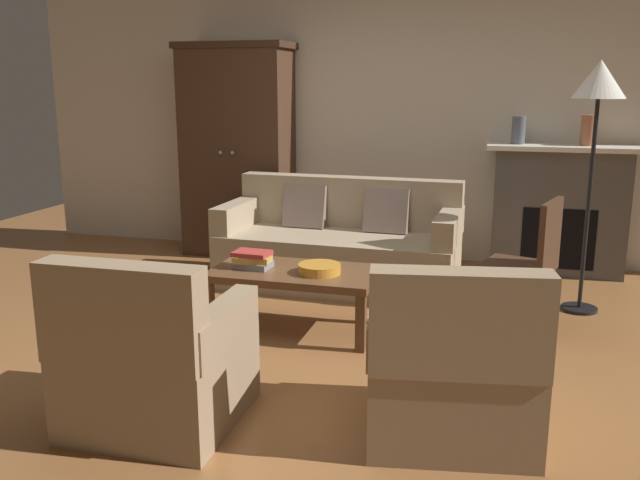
# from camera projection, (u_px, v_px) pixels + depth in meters

# --- Properties ---
(ground_plane) EXTENTS (9.60, 9.60, 0.00)m
(ground_plane) POSITION_uv_depth(u_px,v_px,m) (313.00, 350.00, 4.25)
(ground_plane) COLOR #9E6638
(back_wall) EXTENTS (7.20, 0.10, 2.80)m
(back_wall) POSITION_uv_depth(u_px,v_px,m) (389.00, 108.00, 6.33)
(back_wall) COLOR silver
(back_wall) RESTS_ON ground
(fireplace) EXTENTS (1.26, 0.48, 1.12)m
(fireplace) POSITION_uv_depth(u_px,v_px,m) (559.00, 209.00, 5.87)
(fireplace) COLOR #4C4947
(fireplace) RESTS_ON ground
(armoire) EXTENTS (1.06, 0.57, 2.00)m
(armoire) POSITION_uv_depth(u_px,v_px,m) (238.00, 150.00, 6.48)
(armoire) COLOR #472D1E
(armoire) RESTS_ON ground
(couch) EXTENTS (1.94, 0.90, 0.86)m
(couch) POSITION_uv_depth(u_px,v_px,m) (340.00, 247.00, 5.57)
(couch) COLOR tan
(couch) RESTS_ON ground
(coffee_table) EXTENTS (1.10, 0.60, 0.42)m
(coffee_table) POSITION_uv_depth(u_px,v_px,m) (295.00, 278.00, 4.52)
(coffee_table) COLOR brown
(coffee_table) RESTS_ON ground
(fruit_bowl) EXTENTS (0.28, 0.28, 0.06)m
(fruit_bowl) POSITION_uv_depth(u_px,v_px,m) (319.00, 269.00, 4.42)
(fruit_bowl) COLOR orange
(fruit_bowl) RESTS_ON coffee_table
(book_stack) EXTENTS (0.26, 0.19, 0.12)m
(book_stack) POSITION_uv_depth(u_px,v_px,m) (253.00, 260.00, 4.54)
(book_stack) COLOR gray
(book_stack) RESTS_ON coffee_table
(mantel_vase_slate) EXTENTS (0.11, 0.11, 0.24)m
(mantel_vase_slate) POSITION_uv_depth(u_px,v_px,m) (519.00, 130.00, 5.80)
(mantel_vase_slate) COLOR #565B66
(mantel_vase_slate) RESTS_ON fireplace
(mantel_vase_terracotta) EXTENTS (0.12, 0.12, 0.25)m
(mantel_vase_terracotta) POSITION_uv_depth(u_px,v_px,m) (588.00, 130.00, 5.65)
(mantel_vase_terracotta) COLOR #A86042
(mantel_vase_terracotta) RESTS_ON fireplace
(armchair_near_left) EXTENTS (0.79, 0.78, 0.88)m
(armchair_near_left) POSITION_uv_depth(u_px,v_px,m) (154.00, 364.00, 3.26)
(armchair_near_left) COLOR #997F60
(armchair_near_left) RESTS_ON ground
(armchair_near_right) EXTENTS (0.89, 0.89, 0.88)m
(armchair_near_right) POSITION_uv_depth(u_px,v_px,m) (451.00, 372.00, 3.17)
(armchair_near_right) COLOR #997F60
(armchair_near_right) RESTS_ON ground
(side_chair_wooden) EXTENTS (0.55, 0.55, 0.90)m
(side_chair_wooden) POSITION_uv_depth(u_px,v_px,m) (531.00, 257.00, 4.47)
(side_chair_wooden) COLOR #472D1E
(side_chair_wooden) RESTS_ON ground
(floor_lamp) EXTENTS (0.36, 0.36, 1.79)m
(floor_lamp) POSITION_uv_depth(u_px,v_px,m) (598.00, 95.00, 4.64)
(floor_lamp) COLOR black
(floor_lamp) RESTS_ON ground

